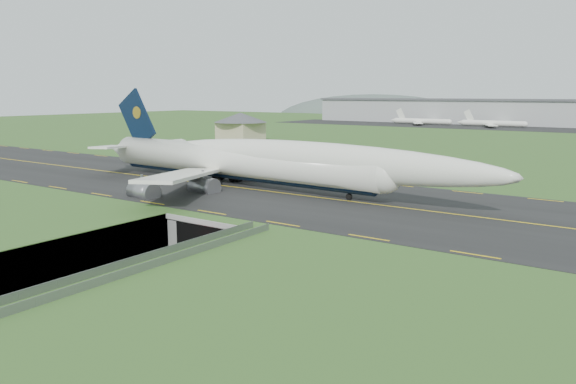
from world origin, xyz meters
The scene contains 10 objects.
ground centered at (0.00, 0.00, 0.00)m, with size 900.00×900.00×0.00m, color #3A6127.
airfield_deck centered at (0.00, 0.00, 3.00)m, with size 800.00×800.00×6.00m, color gray.
trench_road centered at (0.00, -7.50, 0.10)m, with size 12.00×75.00×0.20m, color slate.
taxiway centered at (0.00, 33.00, 6.09)m, with size 800.00×44.00×0.18m, color black.
tunnel_portal centered at (0.00, 16.71, 3.33)m, with size 17.00×22.30×6.00m.
guideway centered at (11.00, -19.11, 5.32)m, with size 3.00×53.00×7.05m.
jumbo_jet centered at (-9.74, 34.89, 11.61)m, with size 99.03×62.87×20.81m.
shuttle_tram centered at (0.71, 4.28, 1.66)m, with size 3.20×7.51×3.01m.
service_building centered at (-84.48, 119.22, 12.79)m, with size 21.10×21.10×11.46m.
cargo_terminal centered at (-0.07, 299.41, 13.96)m, with size 320.00×67.00×15.60m.
Camera 1 is at (58.40, -53.39, 25.09)m, focal length 35.00 mm.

